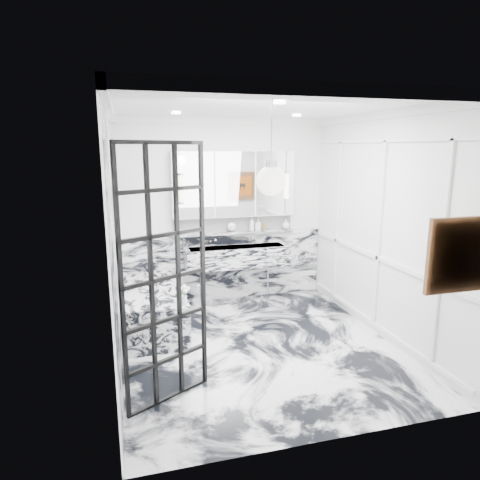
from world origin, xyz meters
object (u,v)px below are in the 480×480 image
object	(u,v)px
crittall_door	(165,278)
mirror_cabinet	(234,184)
trough_sink	(237,256)
bathtub	(154,308)

from	to	relation	value
crittall_door	mirror_cabinet	bearing A→B (deg)	33.92
crittall_door	trough_sink	xyz separation A→B (m)	(1.31, 2.39, -0.47)
mirror_cabinet	trough_sink	bearing A→B (deg)	-90.00
crittall_door	trough_sink	bearing A→B (deg)	32.29
trough_sink	bathtub	world-z (taller)	trough_sink
crittall_door	mirror_cabinet	size ratio (longest dim) A/B	1.27
mirror_cabinet	bathtub	bearing A→B (deg)	-147.94
crittall_door	bathtub	distance (m)	1.96
crittall_door	bathtub	size ratio (longest dim) A/B	1.46
crittall_door	bathtub	world-z (taller)	crittall_door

